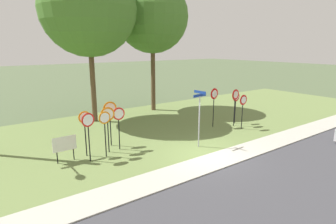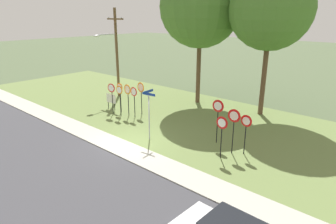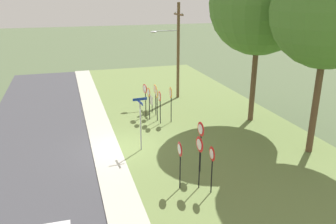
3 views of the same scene
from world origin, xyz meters
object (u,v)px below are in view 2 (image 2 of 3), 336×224
stop_sign_far_right (120,92)px  yield_sign_far_left (234,121)px  yield_sign_near_right (222,128)px  stop_sign_far_center (120,95)px  yield_sign_far_right (218,111)px  oak_tree_right (271,9)px  utility_pole (115,50)px  stop_sign_far_left (134,96)px  notice_board (111,99)px  stop_sign_center_tall (128,93)px  street_name_post (149,111)px  stop_sign_near_right (112,92)px  yield_sign_near_left (246,126)px  stop_sign_near_left (141,91)px  oak_tree_left (201,7)px

stop_sign_far_right → yield_sign_far_left: yield_sign_far_left is taller
yield_sign_near_right → stop_sign_far_center: bearing=175.1°
yield_sign_far_right → yield_sign_far_left: bearing=-27.3°
oak_tree_right → utility_pole: bearing=-162.3°
stop_sign_far_left → oak_tree_right: oak_tree_right is taller
yield_sign_far_left → yield_sign_far_right: yield_sign_far_right is taller
stop_sign_far_left → notice_board: (-2.81, 0.07, -0.82)m
stop_sign_center_tall → yield_sign_far_right: (7.67, 0.13, 0.24)m
yield_sign_far_left → street_name_post: street_name_post is taller
stop_sign_center_tall → yield_sign_near_right: 8.95m
stop_sign_near_right → stop_sign_far_right: bearing=71.9°
stop_sign_near_right → yield_sign_near_left: bearing=-8.8°
stop_sign_near_right → yield_sign_far_right: 8.90m
oak_tree_right → street_name_post: bearing=-108.1°
yield_sign_near_right → oak_tree_right: 10.31m
stop_sign_far_right → stop_sign_center_tall: (1.12, -0.20, 0.11)m
yield_sign_near_left → yield_sign_near_right: size_ratio=0.97×
notice_board → stop_sign_far_right: bearing=3.6°
stop_sign_near_right → stop_sign_far_left: stop_sign_near_right is taller
stop_sign_near_left → notice_board: 2.96m
yield_sign_near_right → utility_pole: size_ratio=0.30×
stop_sign_far_left → yield_sign_near_left: bearing=1.2°
stop_sign_far_right → utility_pole: bearing=141.7°
stop_sign_center_tall → yield_sign_far_left: (9.06, -0.49, 0.15)m
stop_sign_far_right → yield_sign_far_right: 8.79m
utility_pole → stop_sign_center_tall: bearing=-31.3°
yield_sign_far_left → oak_tree_left: oak_tree_left is taller
stop_sign_far_center → yield_sign_near_left: 9.95m
yield_sign_far_left → stop_sign_far_center: bearing=176.1°
stop_sign_center_tall → yield_sign_far_left: yield_sign_far_left is taller
yield_sign_near_left → oak_tree_left: size_ratio=0.20×
stop_sign_far_left → utility_pole: 6.88m
stop_sign_far_left → yield_sign_far_left: size_ratio=0.90×
stop_sign_far_center → yield_sign_near_right: (9.21, -0.87, 0.06)m
stop_sign_near_left → notice_board: bearing=-158.9°
stop_sign_near_left → stop_sign_far_right: (-1.64, -0.66, -0.17)m
stop_sign_near_right → stop_sign_far_left: bearing=6.3°
stop_sign_far_right → street_name_post: (5.43, -2.29, 0.19)m
yield_sign_near_left → notice_board: (-11.76, 0.22, -0.83)m
street_name_post → oak_tree_right: 11.15m
stop_sign_far_right → stop_sign_center_tall: size_ratio=0.96×
stop_sign_near_right → yield_sign_near_right: bearing=-15.6°
notice_board → oak_tree_right: size_ratio=0.12×
utility_pole → oak_tree_left: 8.35m
stop_sign_near_left → stop_sign_center_tall: stop_sign_near_left is taller
stop_sign_far_right → utility_pole: utility_pole is taller
yield_sign_near_right → yield_sign_far_left: yield_sign_far_left is taller
yield_sign_near_right → notice_board: (-11.02, 1.44, -0.88)m
street_name_post → stop_sign_center_tall: bearing=149.0°
stop_sign_far_left → oak_tree_right: bearing=48.3°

